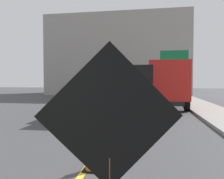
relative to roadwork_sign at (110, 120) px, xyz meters
name	(u,v)px	position (x,y,z in m)	size (l,w,h in m)	color
lane_center_stripe	(96,155)	(-0.91, 3.08, -1.47)	(0.14, 36.00, 0.01)	yellow
roadwork_sign	(110,120)	(0.00, 0.00, 0.00)	(1.60, 0.37, 2.33)	#593819
arrow_board_trailer	(137,109)	(-0.17, 8.83, -0.99)	(1.60, 1.84, 2.70)	orange
box_truck	(166,83)	(1.62, 13.94, 0.25)	(2.61, 6.80, 3.12)	black
pickup_car	(85,104)	(-2.85, 8.76, -0.77)	(2.21, 4.77, 1.38)	black
highway_guide_sign	(181,65)	(3.36, 19.62, 1.95)	(2.79, 0.18, 5.00)	gray
far_building_block	(119,57)	(-3.85, 29.47, 3.77)	(18.63, 9.17, 10.48)	gray
traffic_cone_near_sign	(92,155)	(-0.76, 2.14, -1.14)	(0.36, 0.36, 0.66)	black
traffic_cone_mid_lane	(119,131)	(-0.51, 4.59, -1.17)	(0.36, 0.36, 0.61)	black
traffic_cone_far_lane	(126,118)	(-0.54, 7.03, -1.18)	(0.36, 0.36, 0.60)	black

